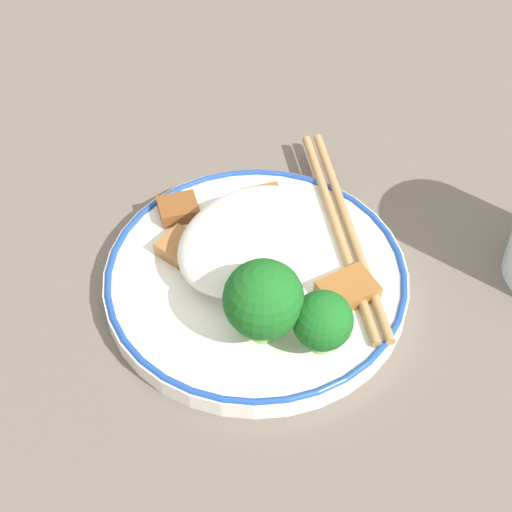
% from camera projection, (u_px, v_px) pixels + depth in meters
% --- Properties ---
extents(ground_plane, '(3.00, 3.00, 0.00)m').
position_uv_depth(ground_plane, '(256.00, 287.00, 0.62)').
color(ground_plane, '#665B51').
extents(plate, '(0.22, 0.22, 0.02)m').
position_uv_depth(plate, '(256.00, 279.00, 0.61)').
color(plate, white).
rests_on(plate, ground_plane).
extents(rice_mound, '(0.12, 0.09, 0.04)m').
position_uv_depth(rice_mound, '(251.00, 240.00, 0.61)').
color(rice_mound, white).
rests_on(rice_mound, plate).
extents(broccoli_back_left, '(0.05, 0.05, 0.06)m').
position_uv_depth(broccoli_back_left, '(264.00, 300.00, 0.55)').
color(broccoli_back_left, '#7FB756').
rests_on(broccoli_back_left, plate).
extents(broccoli_back_center, '(0.04, 0.04, 0.05)m').
position_uv_depth(broccoli_back_center, '(323.00, 321.00, 0.55)').
color(broccoli_back_center, '#7FB756').
rests_on(broccoli_back_center, plate).
extents(meat_near_front, '(0.04, 0.04, 0.01)m').
position_uv_depth(meat_near_front, '(182.00, 206.00, 0.65)').
color(meat_near_front, brown).
rests_on(meat_near_front, plate).
extents(meat_near_left, '(0.03, 0.03, 0.01)m').
position_uv_depth(meat_near_left, '(178.00, 246.00, 0.62)').
color(meat_near_left, '#9E6633').
rests_on(meat_near_left, plate).
extents(meat_near_right, '(0.04, 0.04, 0.01)m').
position_uv_depth(meat_near_right, '(264.00, 200.00, 0.65)').
color(meat_near_right, '#995B28').
rests_on(meat_near_right, plate).
extents(meat_near_back, '(0.04, 0.04, 0.01)m').
position_uv_depth(meat_near_back, '(348.00, 290.00, 0.59)').
color(meat_near_back, '#995B28').
rests_on(meat_near_back, plate).
extents(chopsticks, '(0.13, 0.18, 0.01)m').
position_uv_depth(chopsticks, '(344.00, 230.00, 0.63)').
color(chopsticks, '#AD8451').
rests_on(chopsticks, plate).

